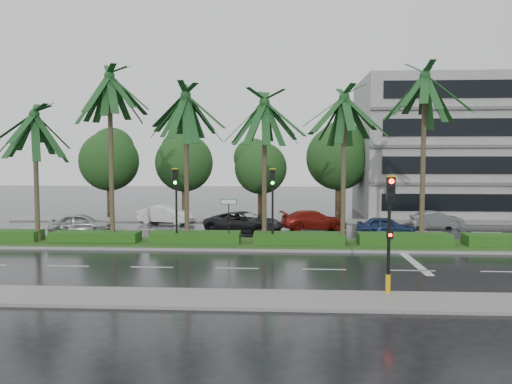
# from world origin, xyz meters

# --- Properties ---
(ground) EXTENTS (120.00, 120.00, 0.00)m
(ground) POSITION_xyz_m (0.00, 0.00, 0.00)
(ground) COLOR black
(ground) RESTS_ON ground
(near_sidewalk) EXTENTS (40.00, 2.40, 0.12)m
(near_sidewalk) POSITION_xyz_m (0.00, -10.20, 0.06)
(near_sidewalk) COLOR gray
(near_sidewalk) RESTS_ON ground
(far_sidewalk) EXTENTS (40.00, 2.00, 0.12)m
(far_sidewalk) POSITION_xyz_m (0.00, 12.00, 0.06)
(far_sidewalk) COLOR gray
(far_sidewalk) RESTS_ON ground
(median) EXTENTS (36.00, 4.00, 0.15)m
(median) POSITION_xyz_m (0.00, 1.00, 0.08)
(median) COLOR gray
(median) RESTS_ON ground
(hedge) EXTENTS (35.20, 1.40, 0.60)m
(hedge) POSITION_xyz_m (0.00, 1.00, 0.45)
(hedge) COLOR #1E4C15
(hedge) RESTS_ON median
(lane_markings) EXTENTS (34.00, 13.06, 0.01)m
(lane_markings) POSITION_xyz_m (3.04, -0.43, 0.01)
(lane_markings) COLOR silver
(lane_markings) RESTS_ON ground
(palm_row) EXTENTS (26.30, 4.20, 10.51)m
(palm_row) POSITION_xyz_m (-1.25, 1.02, 8.10)
(palm_row) COLOR #3E3123
(palm_row) RESTS_ON median
(signal_near) EXTENTS (0.34, 0.45, 4.36)m
(signal_near) POSITION_xyz_m (6.00, -9.39, 2.50)
(signal_near) COLOR black
(signal_near) RESTS_ON near_sidewalk
(signal_median_left) EXTENTS (0.34, 0.42, 4.36)m
(signal_median_left) POSITION_xyz_m (-4.00, 0.30, 3.00)
(signal_median_left) COLOR black
(signal_median_left) RESTS_ON median
(signal_median_right) EXTENTS (0.34, 0.42, 4.36)m
(signal_median_right) POSITION_xyz_m (1.50, 0.30, 3.00)
(signal_median_right) COLOR black
(signal_median_right) RESTS_ON median
(street_sign) EXTENTS (0.95, 0.09, 2.60)m
(street_sign) POSITION_xyz_m (-1.00, 0.48, 2.12)
(street_sign) COLOR black
(street_sign) RESTS_ON median
(bg_trees) EXTENTS (33.39, 5.81, 8.39)m
(bg_trees) POSITION_xyz_m (0.25, 17.59, 5.01)
(bg_trees) COLOR #3B2B1B
(bg_trees) RESTS_ON ground
(building) EXTENTS (16.00, 10.00, 12.00)m
(building) POSITION_xyz_m (17.00, 18.00, 6.00)
(building) COLOR gray
(building) RESTS_ON ground
(car_silver) EXTENTS (2.52, 4.32, 1.38)m
(car_silver) POSITION_xyz_m (-11.50, 4.87, 0.69)
(car_silver) COLOR #AFB4B8
(car_silver) RESTS_ON ground
(car_white) EXTENTS (2.35, 4.48, 1.41)m
(car_white) POSITION_xyz_m (-7.00, 10.23, 0.70)
(car_white) COLOR white
(car_white) RESTS_ON ground
(car_darkgrey) EXTENTS (3.97, 5.82, 1.48)m
(car_darkgrey) POSITION_xyz_m (-0.50, 5.44, 0.74)
(car_darkgrey) COLOR black
(car_darkgrey) RESTS_ON ground
(car_red) EXTENTS (2.74, 4.95, 1.36)m
(car_red) POSITION_xyz_m (4.25, 7.65, 0.68)
(car_red) COLOR maroon
(car_red) RESTS_ON ground
(car_blue) EXTENTS (2.18, 3.96, 1.28)m
(car_blue) POSITION_xyz_m (8.75, 4.86, 0.64)
(car_blue) COLOR navy
(car_blue) RESTS_ON ground
(car_grey) EXTENTS (1.40, 3.73, 1.22)m
(car_grey) POSITION_xyz_m (13.25, 9.04, 0.61)
(car_grey) COLOR slate
(car_grey) RESTS_ON ground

